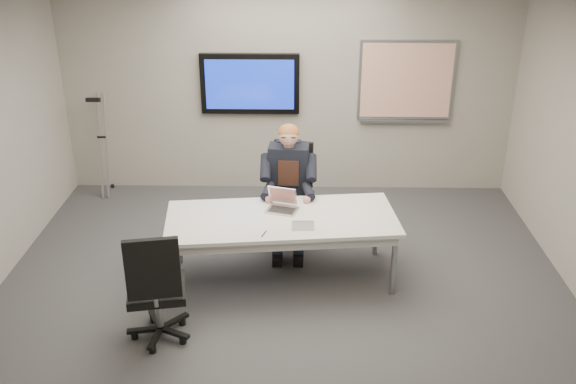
{
  "coord_description": "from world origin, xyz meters",
  "views": [
    {
      "loc": [
        0.16,
        -5.28,
        3.73
      ],
      "look_at": [
        0.04,
        0.74,
        0.96
      ],
      "focal_mm": 40.0,
      "sensor_mm": 36.0,
      "label": 1
    }
  ],
  "objects_px": {
    "office_chair_near": "(158,306)",
    "seated_person": "(288,202)",
    "office_chair_far": "(290,209)",
    "conference_table": "(282,224)",
    "laptop": "(282,204)"
  },
  "relations": [
    {
      "from": "office_chair_far",
      "to": "seated_person",
      "type": "relative_size",
      "value": 0.79
    },
    {
      "from": "office_chair_near",
      "to": "conference_table",
      "type": "bearing_deg",
      "value": -145.97
    },
    {
      "from": "office_chair_far",
      "to": "laptop",
      "type": "relative_size",
      "value": 3.12
    },
    {
      "from": "seated_person",
      "to": "office_chair_near",
      "type": "bearing_deg",
      "value": -119.65
    },
    {
      "from": "conference_table",
      "to": "laptop",
      "type": "height_order",
      "value": "laptop"
    },
    {
      "from": "office_chair_near",
      "to": "laptop",
      "type": "distance_m",
      "value": 1.74
    },
    {
      "from": "office_chair_far",
      "to": "conference_table",
      "type": "bearing_deg",
      "value": -81.48
    },
    {
      "from": "office_chair_near",
      "to": "seated_person",
      "type": "height_order",
      "value": "seated_person"
    },
    {
      "from": "laptop",
      "to": "office_chair_near",
      "type": "bearing_deg",
      "value": -113.86
    },
    {
      "from": "office_chair_far",
      "to": "seated_person",
      "type": "height_order",
      "value": "seated_person"
    },
    {
      "from": "conference_table",
      "to": "office_chair_far",
      "type": "relative_size",
      "value": 2.13
    },
    {
      "from": "office_chair_far",
      "to": "seated_person",
      "type": "bearing_deg",
      "value": -79.53
    },
    {
      "from": "seated_person",
      "to": "office_chair_far",
      "type": "bearing_deg",
      "value": 91.48
    },
    {
      "from": "conference_table",
      "to": "seated_person",
      "type": "relative_size",
      "value": 1.69
    },
    {
      "from": "laptop",
      "to": "seated_person",
      "type": "bearing_deg",
      "value": 99.7
    }
  ]
}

